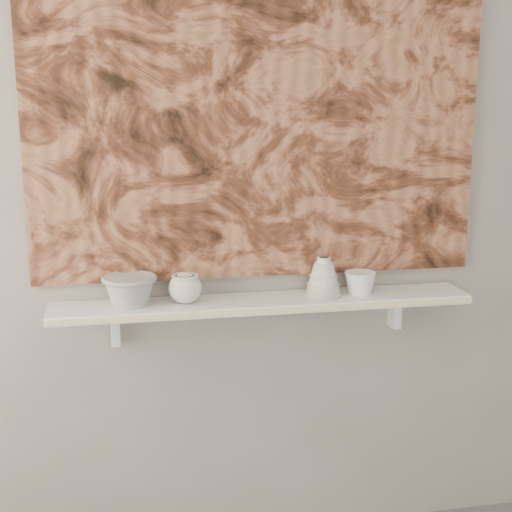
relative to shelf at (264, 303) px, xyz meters
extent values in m
plane|color=gray|center=(0.00, 0.09, 0.44)|extent=(3.60, 0.00, 3.60)
cube|color=silver|center=(0.00, 0.00, 0.00)|extent=(1.40, 0.18, 0.03)
cube|color=beige|center=(0.00, -0.09, 0.00)|extent=(1.40, 0.01, 0.02)
cube|color=silver|center=(-0.49, 0.06, -0.07)|extent=(0.03, 0.06, 0.12)
cube|color=silver|center=(0.49, 0.06, -0.07)|extent=(0.03, 0.06, 0.12)
cube|color=brown|center=(0.00, 0.08, 0.62)|extent=(1.50, 0.02, 1.10)
cube|color=black|center=(0.45, 0.07, 0.32)|extent=(0.09, 0.00, 0.08)
camera|label=1|loc=(-0.44, -2.24, 0.67)|focal=50.00mm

